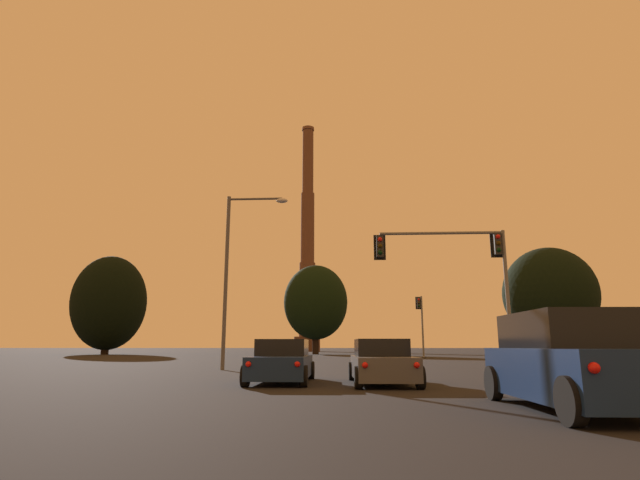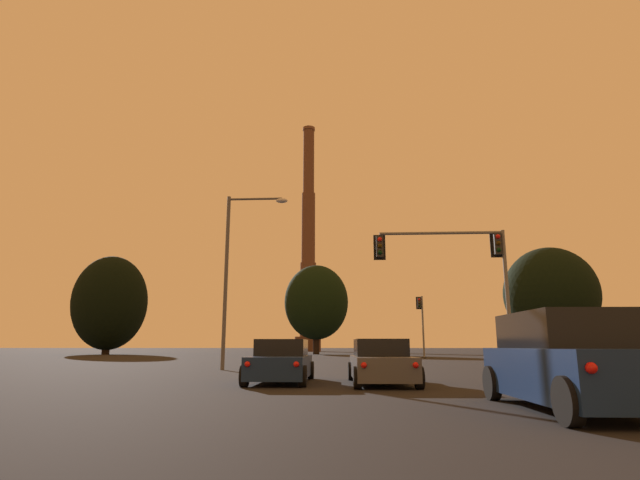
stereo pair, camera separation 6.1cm
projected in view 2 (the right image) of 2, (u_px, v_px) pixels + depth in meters
name	position (u px, v px, depth m)	size (l,w,h in m)	color
sedan_center_lane_front	(381.00, 363.00, 16.18)	(2.17, 4.77, 1.43)	#4C4F54
suv_right_lane_second	(569.00, 362.00, 9.58)	(2.20, 4.94, 1.86)	navy
sedan_left_lane_front	(281.00, 362.00, 16.90)	(2.04, 4.73, 1.43)	navy
traffic_light_far_right	(421.00, 317.00, 49.94)	(0.78, 0.50, 6.13)	slate
traffic_light_overhead_right	(462.00, 262.00, 23.78)	(6.39, 0.50, 6.66)	slate
street_lamp	(236.00, 261.00, 26.64)	(3.34, 0.36, 9.24)	#56565B
smokestack	(308.00, 259.00, 115.69)	(5.87, 5.87, 53.66)	#523427
treeline_right_mid	(110.00, 303.00, 73.64)	(10.80, 9.72, 14.39)	black
treeline_center_right	(316.00, 302.00, 74.62)	(9.51, 8.56, 13.18)	black
treeline_center_left	(551.00, 294.00, 74.57)	(13.70, 12.33, 15.84)	black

